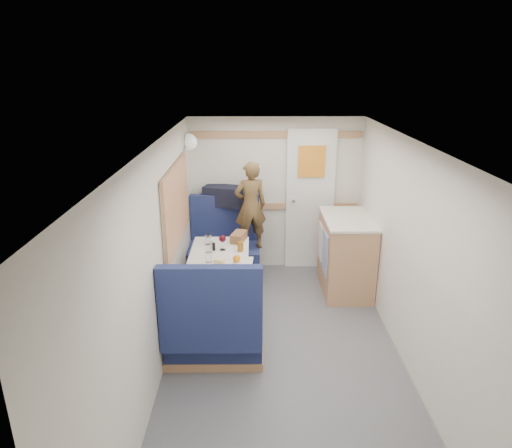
{
  "coord_description": "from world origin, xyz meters",
  "views": [
    {
      "loc": [
        -0.29,
        -3.47,
        2.61
      ],
      "look_at": [
        -0.26,
        0.9,
        1.07
      ],
      "focal_mm": 32.0,
      "sensor_mm": 36.0,
      "label": 1
    }
  ],
  "objects_px": {
    "wine_glass": "(222,239)",
    "pepper_grinder": "(214,247)",
    "salt_grinder": "(212,244)",
    "tray": "(238,264)",
    "orange_fruit": "(237,258)",
    "galley_counter": "(346,254)",
    "tumbler_left": "(209,257)",
    "bread_loaf": "(239,237)",
    "dinette_table": "(220,265)",
    "duffel_bag": "(225,196)",
    "bench_far": "(225,256)",
    "cheese_block": "(220,261)",
    "beer_glass": "(240,247)",
    "dome_light": "(188,142)",
    "bench_near": "(214,331)",
    "person": "(250,206)",
    "tumbler_mid": "(208,239)"
  },
  "relations": [
    {
      "from": "orange_fruit",
      "to": "wine_glass",
      "type": "distance_m",
      "value": 0.4
    },
    {
      "from": "duffel_bag",
      "to": "wine_glass",
      "type": "distance_m",
      "value": 1.07
    },
    {
      "from": "dinette_table",
      "to": "salt_grinder",
      "type": "height_order",
      "value": "salt_grinder"
    },
    {
      "from": "tumbler_left",
      "to": "pepper_grinder",
      "type": "relative_size",
      "value": 1.26
    },
    {
      "from": "galley_counter",
      "to": "bread_loaf",
      "type": "bearing_deg",
      "value": -169.98
    },
    {
      "from": "person",
      "to": "tray",
      "type": "distance_m",
      "value": 1.15
    },
    {
      "from": "dome_light",
      "to": "tray",
      "type": "bearing_deg",
      "value": -63.01
    },
    {
      "from": "wine_glass",
      "to": "cheese_block",
      "type": "bearing_deg",
      "value": -91.05
    },
    {
      "from": "bench_far",
      "to": "wine_glass",
      "type": "height_order",
      "value": "bench_far"
    },
    {
      "from": "salt_grinder",
      "to": "cheese_block",
      "type": "bearing_deg",
      "value": -75.33
    },
    {
      "from": "dome_light",
      "to": "bench_near",
      "type": "bearing_deg",
      "value": -77.18
    },
    {
      "from": "bench_far",
      "to": "galley_counter",
      "type": "xyz_separation_m",
      "value": [
        1.47,
        -0.31,
        0.17
      ]
    },
    {
      "from": "tray",
      "to": "bread_loaf",
      "type": "distance_m",
      "value": 0.66
    },
    {
      "from": "tray",
      "to": "duffel_bag",
      "type": "bearing_deg",
      "value": 98.23
    },
    {
      "from": "wine_glass",
      "to": "pepper_grinder",
      "type": "relative_size",
      "value": 1.96
    },
    {
      "from": "tray",
      "to": "orange_fruit",
      "type": "relative_size",
      "value": 4.84
    },
    {
      "from": "tumbler_left",
      "to": "pepper_grinder",
      "type": "bearing_deg",
      "value": 85.4
    },
    {
      "from": "duffel_bag",
      "to": "salt_grinder",
      "type": "distance_m",
      "value": 1.05
    },
    {
      "from": "duffel_bag",
      "to": "beer_glass",
      "type": "xyz_separation_m",
      "value": [
        0.22,
        -1.09,
        -0.25
      ]
    },
    {
      "from": "duffel_bag",
      "to": "pepper_grinder",
      "type": "relative_size",
      "value": 6.06
    },
    {
      "from": "salt_grinder",
      "to": "galley_counter",
      "type": "bearing_deg",
      "value": 15.94
    },
    {
      "from": "cheese_block",
      "to": "wine_glass",
      "type": "bearing_deg",
      "value": 88.95
    },
    {
      "from": "wine_glass",
      "to": "pepper_grinder",
      "type": "xyz_separation_m",
      "value": [
        -0.09,
        -0.01,
        -0.08
      ]
    },
    {
      "from": "orange_fruit",
      "to": "beer_glass",
      "type": "xyz_separation_m",
      "value": [
        0.03,
        0.33,
        -0.0
      ]
    },
    {
      "from": "bench_far",
      "to": "bread_loaf",
      "type": "distance_m",
      "value": 0.74
    },
    {
      "from": "dome_light",
      "to": "duffel_bag",
      "type": "bearing_deg",
      "value": 34.49
    },
    {
      "from": "dinette_table",
      "to": "wine_glass",
      "type": "relative_size",
      "value": 5.48
    },
    {
      "from": "tumbler_left",
      "to": "beer_glass",
      "type": "relative_size",
      "value": 1.07
    },
    {
      "from": "tray",
      "to": "orange_fruit",
      "type": "xyz_separation_m",
      "value": [
        -0.02,
        0.04,
        0.05
      ]
    },
    {
      "from": "tumbler_mid",
      "to": "bread_loaf",
      "type": "relative_size",
      "value": 0.47
    },
    {
      "from": "pepper_grinder",
      "to": "bread_loaf",
      "type": "height_order",
      "value": "bread_loaf"
    },
    {
      "from": "bench_far",
      "to": "bench_near",
      "type": "distance_m",
      "value": 1.73
    },
    {
      "from": "dome_light",
      "to": "person",
      "type": "xyz_separation_m",
      "value": [
        0.72,
        -0.07,
        -0.76
      ]
    },
    {
      "from": "tray",
      "to": "cheese_block",
      "type": "distance_m",
      "value": 0.19
    },
    {
      "from": "wine_glass",
      "to": "salt_grinder",
      "type": "height_order",
      "value": "wine_glass"
    },
    {
      "from": "tumbler_left",
      "to": "tray",
      "type": "bearing_deg",
      "value": -14.82
    },
    {
      "from": "wine_glass",
      "to": "person",
      "type": "bearing_deg",
      "value": 67.6
    },
    {
      "from": "duffel_bag",
      "to": "orange_fruit",
      "type": "bearing_deg",
      "value": -63.33
    },
    {
      "from": "pepper_grinder",
      "to": "salt_grinder",
      "type": "distance_m",
      "value": 0.06
    },
    {
      "from": "bench_near",
      "to": "bread_loaf",
      "type": "distance_m",
      "value": 1.29
    },
    {
      "from": "bench_near",
      "to": "pepper_grinder",
      "type": "distance_m",
      "value": 1.03
    },
    {
      "from": "tumbler_left",
      "to": "beer_glass",
      "type": "height_order",
      "value": "tumbler_left"
    },
    {
      "from": "dome_light",
      "to": "tumbler_mid",
      "type": "relative_size",
      "value": 1.76
    },
    {
      "from": "galley_counter",
      "to": "bench_far",
      "type": "bearing_deg",
      "value": 167.9
    },
    {
      "from": "duffel_bag",
      "to": "wine_glass",
      "type": "bearing_deg",
      "value": -69.49
    },
    {
      "from": "tumbler_left",
      "to": "cheese_block",
      "type": "bearing_deg",
      "value": -26.29
    },
    {
      "from": "tumbler_left",
      "to": "tumbler_mid",
      "type": "xyz_separation_m",
      "value": [
        -0.05,
        0.49,
        0.0
      ]
    },
    {
      "from": "cheese_block",
      "to": "bench_far",
      "type": "bearing_deg",
      "value": 91.28
    },
    {
      "from": "orange_fruit",
      "to": "beer_glass",
      "type": "relative_size",
      "value": 0.74
    },
    {
      "from": "galley_counter",
      "to": "tumbler_left",
      "type": "distance_m",
      "value": 1.78
    }
  ]
}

